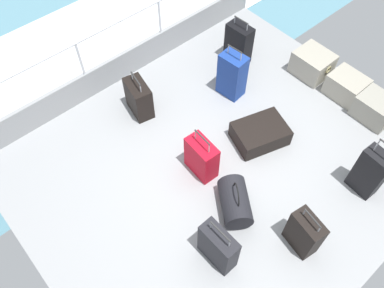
# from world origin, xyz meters

# --- Properties ---
(ground_plane) EXTENTS (4.40, 5.20, 0.06)m
(ground_plane) POSITION_xyz_m (0.00, 0.00, -0.03)
(ground_plane) COLOR #939699
(gunwale_port) EXTENTS (0.06, 5.20, 0.45)m
(gunwale_port) POSITION_xyz_m (-2.17, 0.00, 0.23)
(gunwale_port) COLOR #939699
(gunwale_port) RESTS_ON ground_plane
(railing_port) EXTENTS (0.04, 4.20, 1.02)m
(railing_port) POSITION_xyz_m (-2.17, 0.00, 0.78)
(railing_port) COLOR silver
(railing_port) RESTS_ON ground_plane
(sea_wake) EXTENTS (12.00, 12.00, 0.01)m
(sea_wake) POSITION_xyz_m (-3.60, 0.00, -0.34)
(sea_wake) COLOR #598C9E
(sea_wake) RESTS_ON ground_plane
(cargo_crate_0) EXTENTS (0.58, 0.47, 0.38)m
(cargo_crate_0) POSITION_xyz_m (-0.30, 2.17, 0.19)
(cargo_crate_0) COLOR #9E9989
(cargo_crate_0) RESTS_ON ground_plane
(cargo_crate_1) EXTENTS (0.55, 0.43, 0.35)m
(cargo_crate_1) POSITION_xyz_m (0.33, 2.19, 0.17)
(cargo_crate_1) COLOR #9E9989
(cargo_crate_1) RESTS_ON ground_plane
(cargo_crate_2) EXTENTS (0.56, 0.43, 0.36)m
(cargo_crate_2) POSITION_xyz_m (0.86, 2.14, 0.18)
(cargo_crate_2) COLOR gray
(cargo_crate_2) RESTS_ON ground_plane
(suitcase_0) EXTENTS (0.50, 0.34, 0.66)m
(suitcase_0) POSITION_xyz_m (-1.44, -0.31, 0.26)
(suitcase_0) COLOR black
(suitcase_0) RESTS_ON ground_plane
(suitcase_1) EXTENTS (0.70, 0.82, 0.26)m
(suitcase_1) POSITION_xyz_m (0.07, 0.61, 0.13)
(suitcase_1) COLOR black
(suitcase_1) RESTS_ON ground_plane
(suitcase_2) EXTENTS (0.45, 0.21, 0.72)m
(suitcase_2) POSITION_xyz_m (0.89, -0.97, 0.29)
(suitcase_2) COLOR black
(suitcase_2) RESTS_ON ground_plane
(suitcase_3) EXTENTS (0.41, 0.27, 0.68)m
(suitcase_3) POSITION_xyz_m (1.41, -0.13, 0.29)
(suitcase_3) COLOR black
(suitcase_3) RESTS_ON ground_plane
(suitcase_4) EXTENTS (0.42, 0.26, 0.77)m
(suitcase_4) POSITION_xyz_m (-1.28, 1.52, 0.32)
(suitcase_4) COLOR black
(suitcase_4) RESTS_ON ground_plane
(suitcase_5) EXTENTS (0.40, 0.30, 0.86)m
(suitcase_5) POSITION_xyz_m (-0.83, 0.94, 0.36)
(suitcase_5) COLOR navy
(suitcase_5) RESTS_ON ground_plane
(suitcase_6) EXTENTS (0.37, 0.23, 0.93)m
(suitcase_6) POSITION_xyz_m (1.44, 1.04, 0.36)
(suitcase_6) COLOR black
(suitcase_6) RESTS_ON ground_plane
(suitcase_7) EXTENTS (0.44, 0.25, 0.72)m
(suitcase_7) POSITION_xyz_m (-0.10, -0.32, 0.28)
(suitcase_7) COLOR #B70C1E
(suitcase_7) RESTS_ON ground_plane
(duffel_bag) EXTENTS (0.67, 0.61, 0.50)m
(duffel_bag) POSITION_xyz_m (0.59, -0.39, 0.18)
(duffel_bag) COLOR black
(duffel_bag) RESTS_ON ground_plane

